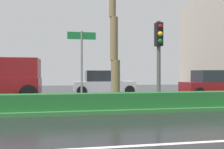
% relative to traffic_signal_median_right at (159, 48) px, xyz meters
% --- Properties ---
extents(ground_plane, '(90.00, 42.00, 0.10)m').
position_rel_traffic_signal_median_right_xyz_m(ground_plane, '(-4.25, 2.16, -2.62)').
color(ground_plane, black).
extents(median_strip, '(85.50, 4.00, 0.15)m').
position_rel_traffic_signal_median_right_xyz_m(median_strip, '(-4.25, 1.16, -2.50)').
color(median_strip, '#2D6B33').
rests_on(median_strip, ground_plane).
extents(median_hedge, '(76.50, 0.70, 0.60)m').
position_rel_traffic_signal_median_right_xyz_m(median_hedge, '(-4.25, -0.24, -2.12)').
color(median_hedge, '#1E6028').
rests_on(median_hedge, median_strip).
extents(traffic_signal_median_right, '(0.28, 0.43, 3.52)m').
position_rel_traffic_signal_median_right_xyz_m(traffic_signal_median_right, '(0.00, 0.00, 0.00)').
color(traffic_signal_median_right, '#4C4C47').
rests_on(traffic_signal_median_right, median_strip).
extents(street_name_sign, '(1.10, 0.08, 3.00)m').
position_rel_traffic_signal_median_right_xyz_m(street_name_sign, '(-3.17, -0.02, -0.49)').
color(street_name_sign, slate).
rests_on(street_name_sign, median_strip).
extents(car_in_traffic_leading, '(4.30, 2.02, 1.72)m').
position_rel_traffic_signal_median_right_xyz_m(car_in_traffic_leading, '(-1.04, 8.04, -1.75)').
color(car_in_traffic_leading, silver).
rests_on(car_in_traffic_leading, ground_plane).
extents(car_in_traffic_second, '(4.30, 2.02, 1.72)m').
position_rel_traffic_signal_median_right_xyz_m(car_in_traffic_second, '(5.81, 5.08, -1.75)').
color(car_in_traffic_second, maroon).
rests_on(car_in_traffic_second, ground_plane).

